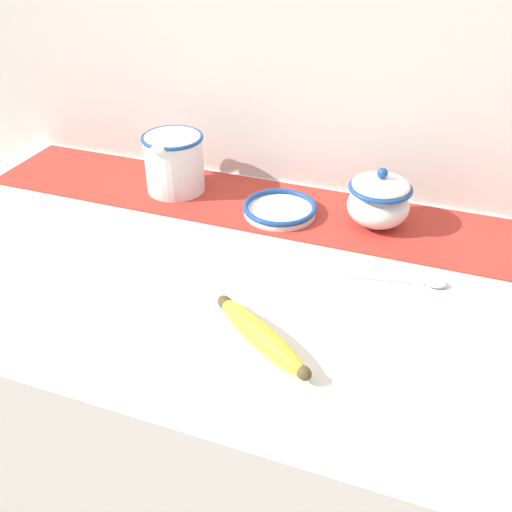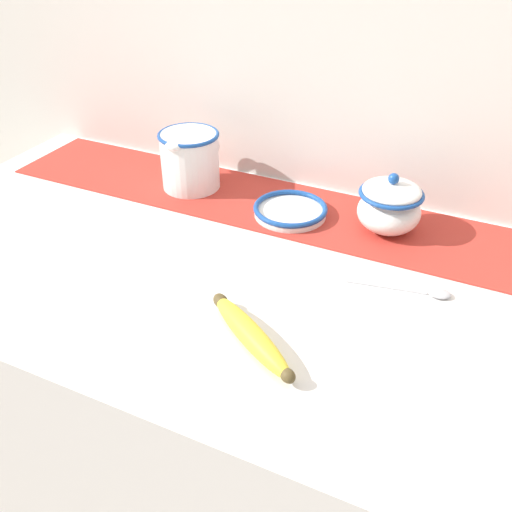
{
  "view_description": "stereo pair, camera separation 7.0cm",
  "coord_description": "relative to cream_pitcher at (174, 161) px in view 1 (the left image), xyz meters",
  "views": [
    {
      "loc": [
        0.2,
        -0.73,
        1.44
      ],
      "look_at": [
        -0.06,
        -0.02,
        0.94
      ],
      "focal_mm": 40.0,
      "sensor_mm": 36.0,
      "label": 1
    },
    {
      "loc": [
        0.26,
        -0.7,
        1.44
      ],
      "look_at": [
        -0.06,
        -0.02,
        0.94
      ],
      "focal_mm": 40.0,
      "sensor_mm": 36.0,
      "label": 2
    }
  ],
  "objects": [
    {
      "name": "spoon",
      "position": [
        0.53,
        -0.16,
        -0.06
      ],
      "size": [
        0.17,
        0.04,
        0.01
      ],
      "rotation": [
        0.0,
        0.0,
        0.17
      ],
      "color": "#B7B7BC",
      "rests_on": "countertop"
    },
    {
      "name": "small_dish",
      "position": [
        0.24,
        -0.03,
        -0.05
      ],
      "size": [
        0.14,
        0.14,
        0.02
      ],
      "color": "white",
      "rests_on": "countertop"
    },
    {
      "name": "cream_pitcher",
      "position": [
        0.0,
        0.0,
        0.0
      ],
      "size": [
        0.13,
        0.15,
        0.12
      ],
      "color": "white",
      "rests_on": "countertop"
    },
    {
      "name": "table_runner",
      "position": [
        0.33,
        -0.0,
        -0.06
      ],
      "size": [
        1.44,
        0.21,
        0.0
      ],
      "primitive_type": "cube",
      "color": "#B23328",
      "rests_on": "countertop"
    },
    {
      "name": "back_wall",
      "position": [
        0.33,
        0.14,
        0.25
      ],
      "size": [
        2.37,
        0.04,
        2.4
      ],
      "primitive_type": "cube",
      "color": "silver",
      "rests_on": "ground_plane"
    },
    {
      "name": "countertop",
      "position": [
        0.33,
        -0.22,
        -0.51
      ],
      "size": [
        1.57,
        0.68,
        0.89
      ],
      "primitive_type": "cube",
      "color": "silver",
      "rests_on": "ground_plane"
    },
    {
      "name": "banana",
      "position": [
        0.33,
        -0.39,
        -0.05
      ],
      "size": [
        0.19,
        0.14,
        0.03
      ],
      "rotation": [
        0.0,
        0.0,
        -0.58
      ],
      "color": "yellow",
      "rests_on": "countertop"
    },
    {
      "name": "sugar_bowl",
      "position": [
        0.42,
        -0.0,
        -0.01
      ],
      "size": [
        0.12,
        0.12,
        0.12
      ],
      "color": "white",
      "rests_on": "countertop"
    }
  ]
}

